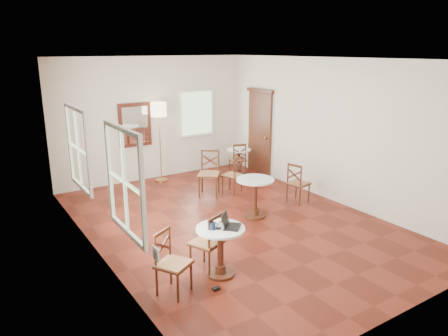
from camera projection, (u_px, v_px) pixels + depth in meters
name	position (u px, v px, depth m)	size (l,w,h in m)	color
ground	(233.00, 223.00, 8.00)	(7.00, 7.00, 0.00)	#601C10
room_shell	(222.00, 122.00, 7.67)	(5.02, 7.02, 3.01)	beige
cafe_table_near	(220.00, 246.00, 6.03)	(0.70, 0.70, 0.74)	#4A2212
cafe_table_mid	(255.00, 193.00, 8.15)	(0.73, 0.73, 0.77)	#4A2212
cafe_table_back	(239.00, 159.00, 11.03)	(0.62, 0.62, 0.65)	#4A2212
chair_near_a	(208.00, 242.00, 6.18)	(0.54, 0.54, 0.89)	#4A2212
chair_near_b	(172.00, 263.00, 5.59)	(0.55, 0.55, 0.88)	#4A2212
chair_mid_a	(233.00, 175.00, 9.54)	(0.52, 0.52, 0.85)	#4A2212
chair_mid_b	(298.00, 183.00, 8.91)	(0.48, 0.48, 0.87)	#4A2212
chair_back_a	(238.00, 159.00, 10.90)	(0.48, 0.48, 0.84)	#4A2212
chair_back_b	(209.00, 173.00, 9.38)	(0.66, 0.66, 1.01)	#4A2212
floor_lamp	(159.00, 115.00, 10.09)	(0.38, 0.38, 1.94)	#BF8C3F
laptop	(229.00, 224.00, 5.96)	(0.37, 0.37, 0.20)	black
mouse	(218.00, 228.00, 5.90)	(0.09, 0.05, 0.03)	black
navy_mug	(213.00, 226.00, 5.89)	(0.13, 0.09, 0.10)	black
water_glass	(220.00, 226.00, 5.90)	(0.06, 0.06, 0.09)	white
power_adapter	(216.00, 289.00, 5.75)	(0.10, 0.06, 0.04)	black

